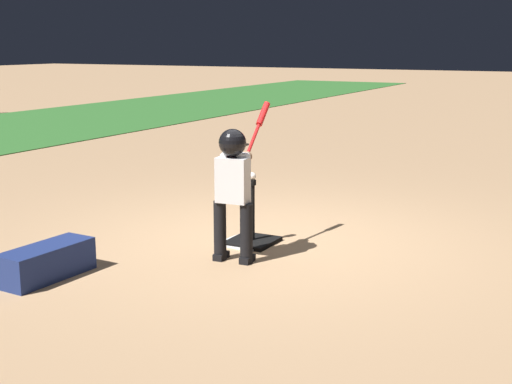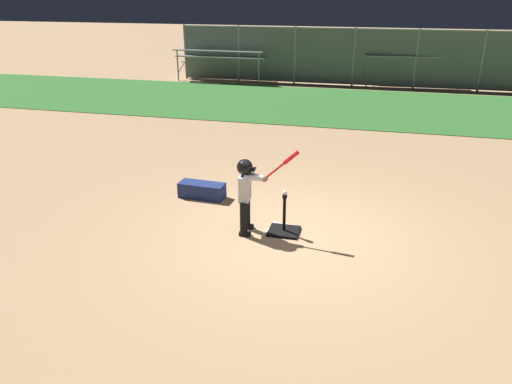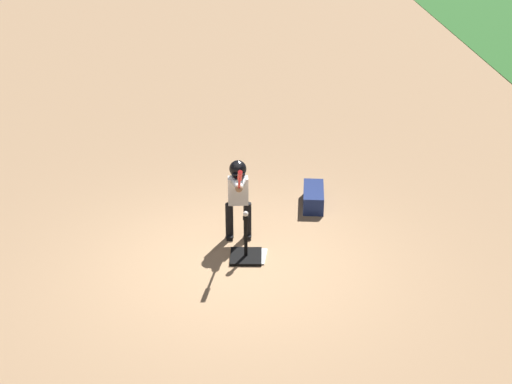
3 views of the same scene
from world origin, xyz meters
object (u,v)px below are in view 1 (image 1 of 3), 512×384
object	(u,v)px
batting_tee	(252,236)
equipment_bag	(47,262)
baseball	(252,176)
batter_child	(234,177)

from	to	relation	value
batting_tee	equipment_bag	bearing A→B (deg)	149.10
batting_tee	baseball	size ratio (longest dim) A/B	8.63
batter_child	baseball	bearing A→B (deg)	11.85
baseball	batter_child	bearing A→B (deg)	-168.15
baseball	equipment_bag	bearing A→B (deg)	149.10
batter_child	equipment_bag	distance (m)	1.76
batter_child	baseball	size ratio (longest dim) A/B	18.74
batter_child	baseball	xyz separation A→B (m)	(0.57, 0.12, -0.10)
batting_tee	batter_child	distance (m)	0.91
batting_tee	batter_child	bearing A→B (deg)	-168.15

